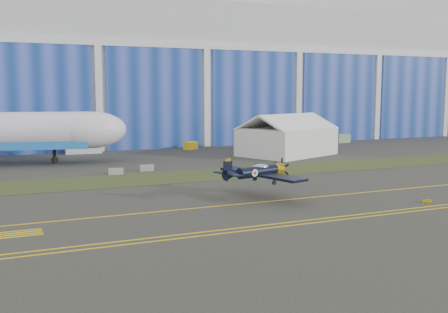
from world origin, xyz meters
name	(u,v)px	position (x,y,z in m)	size (l,w,h in m)	color
ground	(185,198)	(0.00, 0.00, 0.00)	(260.00, 260.00, 0.00)	#383831
grass_median	(149,178)	(0.00, 14.00, 0.02)	(260.00, 10.00, 0.02)	#475128
hangar	(81,76)	(0.00, 71.79, 14.96)	(220.00, 45.70, 30.00)	silver
taxiway_centreline	(201,208)	(0.00, -5.00, 0.01)	(200.00, 0.20, 0.02)	yellow
edge_line_near	(243,231)	(0.00, -14.50, 0.01)	(80.00, 0.20, 0.02)	yellow
edge_line_far	(238,228)	(0.00, -13.50, 0.01)	(80.00, 0.20, 0.02)	yellow
hold_short_ladder	(3,235)	(-18.00, -8.10, 0.01)	(6.00, 2.40, 0.02)	yellow
guard_board_right	(427,201)	(22.00, -12.00, 0.17)	(1.20, 0.15, 0.35)	yellow
warbird	(258,172)	(7.23, -2.89, 2.86)	(12.22, 13.63, 3.43)	black
tent	(287,134)	(29.66, 29.43, 3.73)	(19.33, 17.02, 7.46)	white
shipping_container	(83,146)	(-3.54, 46.80, 1.40)	(6.47, 2.59, 2.80)	silver
tug	(190,146)	(16.95, 45.28, 0.76)	(2.60, 1.63, 1.52)	yellow
gse_box	(342,138)	(53.03, 44.83, 0.96)	(3.19, 1.70, 1.91)	#81A378
barrier_a	(116,171)	(-3.34, 19.02, 0.45)	(2.00, 0.60, 0.90)	gray
barrier_b	(147,168)	(1.46, 20.63, 0.45)	(2.00, 0.60, 0.90)	gray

